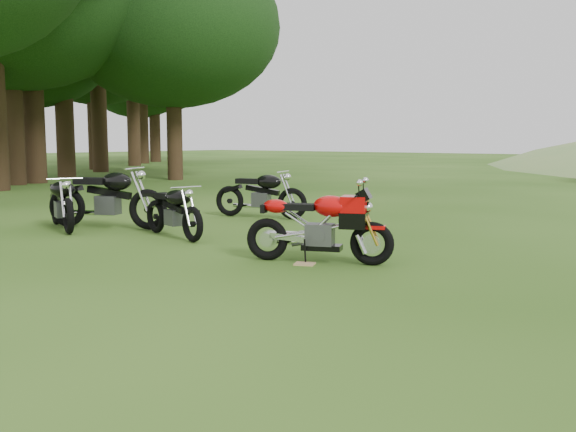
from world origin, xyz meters
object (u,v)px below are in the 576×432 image
Objects in this scene: vintage_moto_b at (106,196)px; vintage_moto_c at (173,209)px; sport_motorcycle at (319,220)px; vintage_moto_d at (260,193)px; plywood_board at (305,264)px; vintage_moto_a at (61,201)px.

vintage_moto_b is 1.62m from vintage_moto_c.
vintage_moto_d is at bearing 116.58° from sport_motorcycle.
sport_motorcycle is 1.06× the size of vintage_moto_c.
sport_motorcycle is 4.50m from vintage_moto_b.
plywood_board is 0.13× the size of vintage_moto_d.
vintage_moto_c is 0.89× the size of vintage_moto_d.
vintage_moto_a is 2.18m from vintage_moto_c.
sport_motorcycle is at bearing -55.72° from vintage_moto_d.
vintage_moto_d is at bearing 115.69° from vintage_moto_c.
vintage_moto_d reaches higher than vintage_moto_a.
sport_motorcycle reaches higher than plywood_board.
vintage_moto_b is at bearing 153.90° from sport_motorcycle.
sport_motorcycle is 4.51m from vintage_moto_d.
vintage_moto_b reaches higher than vintage_moto_c.
vintage_moto_a is at bearing -178.63° from plywood_board.
vintage_moto_a is 0.73m from vintage_moto_b.
vintage_moto_a is at bearing 160.25° from sport_motorcycle.
plywood_board is 4.96m from vintage_moto_a.
vintage_moto_c is 2.72m from vintage_moto_d.
vintage_moto_c is at bearing 151.88° from sport_motorcycle.
vintage_moto_a is 3.56m from vintage_moto_d.
sport_motorcycle is 0.94× the size of vintage_moto_d.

